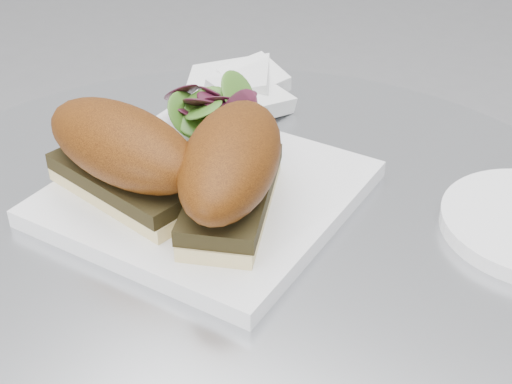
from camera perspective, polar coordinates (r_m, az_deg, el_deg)
plate at (r=0.63m, az=-3.97°, el=-0.07°), size 0.24×0.24×0.02m
sandwich_left at (r=0.60m, az=-10.62°, el=3.07°), size 0.18×0.10×0.08m
sandwich_right at (r=0.57m, az=-1.97°, el=1.96°), size 0.13×0.18×0.08m
salad at (r=0.69m, az=-4.16°, el=6.26°), size 0.12×0.12×0.05m
napkin at (r=0.79m, az=-1.33°, el=7.62°), size 0.14×0.14×0.02m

